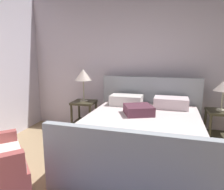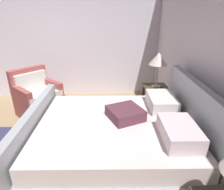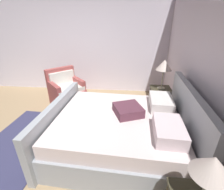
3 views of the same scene
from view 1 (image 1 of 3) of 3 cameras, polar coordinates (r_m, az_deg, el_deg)
The scene contains 6 objects.
wall_back at distance 4.14m, azimuth 9.90°, elevation 9.65°, with size 4.94×0.12×2.83m, color silver.
bed at distance 3.13m, azimuth 8.36°, elevation -10.75°, with size 1.95×2.23×1.11m.
nightstand_right at distance 3.90m, azimuth 27.87°, elevation -6.68°, with size 0.44×0.44×0.60m.
table_lamp_right at distance 3.78m, azimuth 28.68°, elevation 2.08°, with size 0.31×0.31×0.51m.
nightstand_left at distance 4.17m, azimuth -7.76°, elevation -4.40°, with size 0.44×0.44×0.60m.
table_lamp_left at distance 4.04m, azimuth -8.02°, elevation 5.42°, with size 0.33×0.33×0.64m.
Camera 1 is at (0.26, -1.41, 1.50)m, focal length 32.82 mm.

